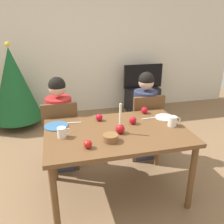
% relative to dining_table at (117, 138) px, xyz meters
% --- Properties ---
extents(ground_plane, '(7.68, 7.68, 0.00)m').
position_rel_dining_table_xyz_m(ground_plane, '(0.00, 0.00, -0.67)').
color(ground_plane, brown).
extents(back_wall, '(6.40, 0.10, 2.60)m').
position_rel_dining_table_xyz_m(back_wall, '(0.00, 2.60, 0.63)').
color(back_wall, beige).
rests_on(back_wall, ground).
extents(dining_table, '(1.40, 0.90, 0.75)m').
position_rel_dining_table_xyz_m(dining_table, '(0.00, 0.00, 0.00)').
color(dining_table, brown).
rests_on(dining_table, ground).
extents(chair_left, '(0.40, 0.40, 0.90)m').
position_rel_dining_table_xyz_m(chair_left, '(-0.53, 0.61, -0.15)').
color(chair_left, brown).
rests_on(chair_left, ground).
extents(chair_right, '(0.40, 0.40, 0.90)m').
position_rel_dining_table_xyz_m(chair_right, '(0.55, 0.61, -0.15)').
color(chair_right, brown).
rests_on(chair_right, ground).
extents(person_left_child, '(0.30, 0.30, 1.17)m').
position_rel_dining_table_xyz_m(person_left_child, '(-0.53, 0.64, -0.10)').
color(person_left_child, '#33384C').
rests_on(person_left_child, ground).
extents(person_right_child, '(0.30, 0.30, 1.17)m').
position_rel_dining_table_xyz_m(person_right_child, '(0.55, 0.64, -0.10)').
color(person_right_child, '#33384C').
rests_on(person_right_child, ground).
extents(tv_stand, '(0.64, 0.40, 0.48)m').
position_rel_dining_table_xyz_m(tv_stand, '(1.16, 2.30, -0.43)').
color(tv_stand, black).
rests_on(tv_stand, ground).
extents(tv, '(0.79, 0.05, 0.46)m').
position_rel_dining_table_xyz_m(tv, '(1.16, 2.30, 0.04)').
color(tv, black).
rests_on(tv, tv_stand).
extents(christmas_tree, '(0.82, 0.82, 1.44)m').
position_rel_dining_table_xyz_m(christmas_tree, '(-1.22, 2.09, 0.08)').
color(christmas_tree, brown).
rests_on(christmas_tree, ground).
extents(candle_centerpiece, '(0.09, 0.09, 0.30)m').
position_rel_dining_table_xyz_m(candle_centerpiece, '(0.02, -0.06, 0.15)').
color(candle_centerpiece, red).
rests_on(candle_centerpiece, dining_table).
extents(plate_left, '(0.24, 0.24, 0.01)m').
position_rel_dining_table_xyz_m(plate_left, '(-0.58, 0.24, 0.09)').
color(plate_left, teal).
rests_on(plate_left, dining_table).
extents(plate_right, '(0.21, 0.21, 0.01)m').
position_rel_dining_table_xyz_m(plate_right, '(0.60, 0.18, 0.09)').
color(plate_right, silver).
rests_on(plate_right, dining_table).
extents(mug_left, '(0.13, 0.08, 0.10)m').
position_rel_dining_table_xyz_m(mug_left, '(-0.53, -0.01, 0.13)').
color(mug_left, silver).
rests_on(mug_left, dining_table).
extents(mug_right, '(0.14, 0.09, 0.10)m').
position_rel_dining_table_xyz_m(mug_right, '(0.58, -0.03, 0.13)').
color(mug_right, silver).
rests_on(mug_right, dining_table).
extents(fork_left, '(0.18, 0.03, 0.01)m').
position_rel_dining_table_xyz_m(fork_left, '(-0.41, 0.28, 0.09)').
color(fork_left, silver).
rests_on(fork_left, dining_table).
extents(fork_right, '(0.18, 0.03, 0.01)m').
position_rel_dining_table_xyz_m(fork_right, '(0.42, 0.20, 0.09)').
color(fork_right, silver).
rests_on(fork_right, dining_table).
extents(bowl_walnuts, '(0.14, 0.14, 0.06)m').
position_rel_dining_table_xyz_m(bowl_walnuts, '(-0.11, -0.19, 0.12)').
color(bowl_walnuts, brown).
rests_on(bowl_walnuts, dining_table).
extents(apple_near_candle, '(0.08, 0.08, 0.08)m').
position_rel_dining_table_xyz_m(apple_near_candle, '(0.43, 0.36, 0.12)').
color(apple_near_candle, red).
rests_on(apple_near_candle, dining_table).
extents(apple_by_left_plate, '(0.07, 0.07, 0.07)m').
position_rel_dining_table_xyz_m(apple_by_left_plate, '(-0.33, -0.26, 0.12)').
color(apple_by_left_plate, '#B51816').
rests_on(apple_by_left_plate, dining_table).
extents(apple_by_right_mug, '(0.07, 0.07, 0.07)m').
position_rel_dining_table_xyz_m(apple_by_right_mug, '(-0.12, 0.28, 0.12)').
color(apple_by_right_mug, red).
rests_on(apple_by_right_mug, dining_table).
extents(apple_far_edge, '(0.08, 0.08, 0.08)m').
position_rel_dining_table_xyz_m(apple_far_edge, '(0.20, 0.12, 0.12)').
color(apple_far_edge, '#AB111D').
rests_on(apple_far_edge, dining_table).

